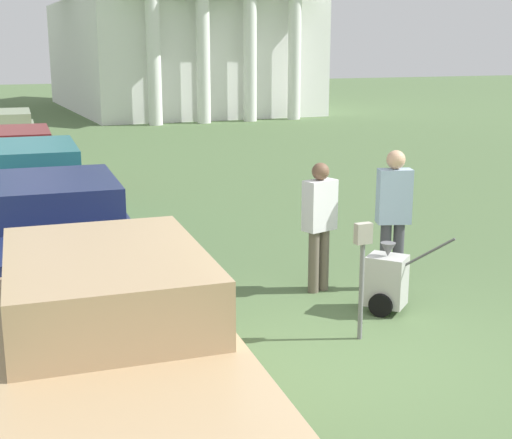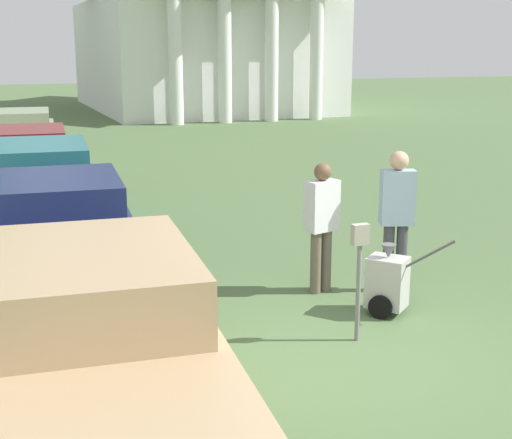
{
  "view_description": "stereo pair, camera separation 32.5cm",
  "coord_description": "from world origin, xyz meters",
  "px_view_note": "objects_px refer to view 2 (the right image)",
  "views": [
    {
      "loc": [
        -3.71,
        -5.64,
        3.05
      ],
      "look_at": [
        -0.53,
        1.79,
        1.1
      ],
      "focal_mm": 50.0,
      "sensor_mm": 36.0,
      "label": 1
    },
    {
      "loc": [
        -3.41,
        -5.77,
        3.05
      ],
      "look_at": [
        -0.53,
        1.79,
        1.1
      ],
      "focal_mm": 50.0,
      "sensor_mm": 36.0,
      "label": 2
    }
  ],
  "objects_px": {
    "parked_car_sage": "(17,141)",
    "equipment_cart": "(387,282)",
    "parked_car_teal": "(39,190)",
    "parking_meter": "(359,260)",
    "parked_car_tan": "(97,330)",
    "parked_car_maroon": "(27,164)",
    "person_worker": "(322,220)",
    "person_supervisor": "(397,212)",
    "church": "(198,3)",
    "parked_car_navy": "(57,233)"
  },
  "relations": [
    {
      "from": "parked_car_tan",
      "to": "parked_car_maroon",
      "type": "height_order",
      "value": "parked_car_maroon"
    },
    {
      "from": "parked_car_tan",
      "to": "person_supervisor",
      "type": "xyz_separation_m",
      "value": [
        4.0,
        1.65,
        0.37
      ]
    },
    {
      "from": "equipment_cart",
      "to": "person_supervisor",
      "type": "bearing_deg",
      "value": 13.03
    },
    {
      "from": "parked_car_tan",
      "to": "person_worker",
      "type": "xyz_separation_m",
      "value": [
        3.1,
        1.95,
        0.28
      ]
    },
    {
      "from": "parked_car_maroon",
      "to": "church",
      "type": "relative_size",
      "value": 0.22
    },
    {
      "from": "parked_car_navy",
      "to": "parked_car_teal",
      "type": "xyz_separation_m",
      "value": [
        -0.0,
        3.01,
        0.01
      ]
    },
    {
      "from": "parking_meter",
      "to": "person_supervisor",
      "type": "bearing_deg",
      "value": 45.87
    },
    {
      "from": "parked_car_teal",
      "to": "person_worker",
      "type": "distance_m",
      "value": 5.47
    },
    {
      "from": "parked_car_sage",
      "to": "person_worker",
      "type": "xyz_separation_m",
      "value": [
        3.1,
        -11.58,
        0.23
      ]
    },
    {
      "from": "parked_car_tan",
      "to": "church",
      "type": "height_order",
      "value": "church"
    },
    {
      "from": "parked_car_tan",
      "to": "parked_car_maroon",
      "type": "xyz_separation_m",
      "value": [
        0.0,
        9.62,
        0.01
      ]
    },
    {
      "from": "person_supervisor",
      "to": "church",
      "type": "height_order",
      "value": "church"
    },
    {
      "from": "parking_meter",
      "to": "parked_car_maroon",
      "type": "bearing_deg",
      "value": 106.71
    },
    {
      "from": "parked_car_navy",
      "to": "parked_car_maroon",
      "type": "distance_m",
      "value": 6.18
    },
    {
      "from": "person_supervisor",
      "to": "parked_car_maroon",
      "type": "bearing_deg",
      "value": -44.51
    },
    {
      "from": "person_worker",
      "to": "person_supervisor",
      "type": "xyz_separation_m",
      "value": [
        0.9,
        -0.3,
        0.09
      ]
    },
    {
      "from": "parked_car_navy",
      "to": "person_worker",
      "type": "bearing_deg",
      "value": -20.99
    },
    {
      "from": "parked_car_navy",
      "to": "parked_car_maroon",
      "type": "relative_size",
      "value": 0.91
    },
    {
      "from": "parked_car_tan",
      "to": "parked_car_sage",
      "type": "bearing_deg",
      "value": 94.66
    },
    {
      "from": "parked_car_teal",
      "to": "church",
      "type": "distance_m",
      "value": 25.79
    },
    {
      "from": "parked_car_sage",
      "to": "equipment_cart",
      "type": "height_order",
      "value": "parked_car_sage"
    },
    {
      "from": "parked_car_maroon",
      "to": "parked_car_sage",
      "type": "xyz_separation_m",
      "value": [
        0.0,
        3.91,
        0.04
      ]
    },
    {
      "from": "parked_car_sage",
      "to": "parked_car_teal",
      "type": "bearing_deg",
      "value": -85.34
    },
    {
      "from": "parked_car_navy",
      "to": "church",
      "type": "relative_size",
      "value": 0.2
    },
    {
      "from": "parked_car_tan",
      "to": "parking_meter",
      "type": "relative_size",
      "value": 4.09
    },
    {
      "from": "parked_car_tan",
      "to": "parked_car_navy",
      "type": "bearing_deg",
      "value": 94.65
    },
    {
      "from": "parked_car_sage",
      "to": "person_supervisor",
      "type": "xyz_separation_m",
      "value": [
        4.0,
        -11.88,
        0.33
      ]
    },
    {
      "from": "parking_meter",
      "to": "equipment_cart",
      "type": "distance_m",
      "value": 1.06
    },
    {
      "from": "person_worker",
      "to": "church",
      "type": "relative_size",
      "value": 0.07
    },
    {
      "from": "parking_meter",
      "to": "parked_car_tan",
      "type": "bearing_deg",
      "value": -172.15
    },
    {
      "from": "equipment_cart",
      "to": "parked_car_sage",
      "type": "bearing_deg",
      "value": 65.66
    },
    {
      "from": "person_supervisor",
      "to": "parked_car_teal",
      "type": "bearing_deg",
      "value": -31.35
    },
    {
      "from": "person_worker",
      "to": "church",
      "type": "bearing_deg",
      "value": -118.25
    },
    {
      "from": "parked_car_teal",
      "to": "parked_car_maroon",
      "type": "bearing_deg",
      "value": 94.65
    },
    {
      "from": "church",
      "to": "equipment_cart",
      "type": "bearing_deg",
      "value": -102.22
    },
    {
      "from": "equipment_cart",
      "to": "church",
      "type": "relative_size",
      "value": 0.04
    },
    {
      "from": "parked_car_tan",
      "to": "person_supervisor",
      "type": "bearing_deg",
      "value": 27.05
    },
    {
      "from": "parked_car_maroon",
      "to": "person_supervisor",
      "type": "xyz_separation_m",
      "value": [
        4.0,
        -7.97,
        0.36
      ]
    },
    {
      "from": "parked_car_sage",
      "to": "church",
      "type": "relative_size",
      "value": 0.21
    },
    {
      "from": "parked_car_teal",
      "to": "parking_meter",
      "type": "height_order",
      "value": "parked_car_teal"
    },
    {
      "from": "parked_car_tan",
      "to": "parked_car_maroon",
      "type": "distance_m",
      "value": 9.62
    },
    {
      "from": "parked_car_sage",
      "to": "person_supervisor",
      "type": "height_order",
      "value": "person_supervisor"
    },
    {
      "from": "parked_car_maroon",
      "to": "equipment_cart",
      "type": "relative_size",
      "value": 5.26
    },
    {
      "from": "parked_car_navy",
      "to": "person_worker",
      "type": "xyz_separation_m",
      "value": [
        3.1,
        -1.49,
        0.25
      ]
    },
    {
      "from": "parking_meter",
      "to": "person_supervisor",
      "type": "relative_size",
      "value": 0.71
    },
    {
      "from": "parked_car_navy",
      "to": "parking_meter",
      "type": "xyz_separation_m",
      "value": [
        2.77,
        -3.05,
        0.2
      ]
    },
    {
      "from": "parked_car_sage",
      "to": "parking_meter",
      "type": "distance_m",
      "value": 13.44
    },
    {
      "from": "parked_car_sage",
      "to": "church",
      "type": "distance_m",
      "value": 19.58
    },
    {
      "from": "parked_car_sage",
      "to": "parked_car_navy",
      "type": "bearing_deg",
      "value": -85.33
    },
    {
      "from": "parking_meter",
      "to": "person_worker",
      "type": "xyz_separation_m",
      "value": [
        0.33,
        1.57,
        0.05
      ]
    }
  ]
}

